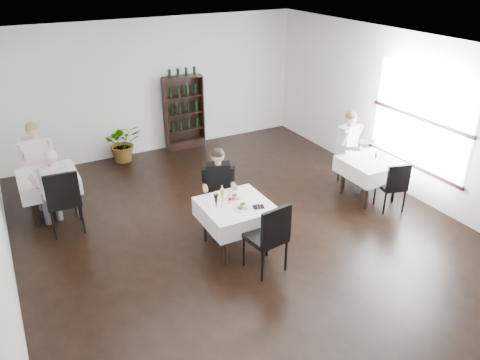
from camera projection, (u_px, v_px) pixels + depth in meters
name	position (u px, v px, depth m)	size (l,w,h in m)	color
room_shell	(253.00, 156.00, 6.97)	(9.00, 9.00, 9.00)	black
window_right	(420.00, 121.00, 8.45)	(0.06, 2.30, 1.85)	white
wine_shelf	(184.00, 113.00, 10.93)	(0.90, 0.28, 1.75)	black
main_table	(236.00, 212.00, 7.23)	(1.03, 1.03, 0.77)	black
left_table	(48.00, 182.00, 8.19)	(0.98, 0.98, 0.77)	black
right_table	(370.00, 167.00, 8.74)	(0.98, 0.98, 0.77)	black
potted_tree	(123.00, 143.00, 10.38)	(0.78, 0.67, 0.86)	#26561D
main_chair_far	(218.00, 197.00, 7.93)	(0.46, 0.46, 0.87)	black
main_chair_near	(269.00, 234.00, 6.64)	(0.57, 0.58, 1.11)	black
left_chair_far	(42.00, 169.00, 8.69)	(0.49, 0.50, 1.06)	black
left_chair_near	(63.00, 198.00, 7.58)	(0.56, 0.56, 1.15)	black
right_chair_far	(350.00, 160.00, 9.35)	(0.51, 0.52, 0.87)	black
right_chair_near	(394.00, 184.00, 8.31)	(0.53, 0.54, 0.94)	black
diner_main	(219.00, 184.00, 7.62)	(0.63, 0.66, 1.44)	#45464E
diner_left_far	(38.00, 157.00, 8.46)	(0.58, 0.58, 1.55)	#45464E
diner_left_near	(54.00, 183.00, 7.62)	(0.62, 0.66, 1.47)	#45464E
diner_right_far	(352.00, 144.00, 9.01)	(0.66, 0.71, 1.56)	#45464E
plate_far	(234.00, 198.00, 7.30)	(0.27, 0.27, 0.07)	white
plate_near	(242.00, 207.00, 7.04)	(0.26, 0.26, 0.07)	white
pilsner_dark	(216.00, 202.00, 6.97)	(0.07, 0.07, 0.30)	black
pilsner_lager	(222.00, 196.00, 7.12)	(0.07, 0.07, 0.31)	#B3902E
coke_bottle	(230.00, 198.00, 7.15)	(0.06, 0.06, 0.23)	silver
napkin_cutlery	(258.00, 207.00, 7.07)	(0.21, 0.19, 0.02)	black
pepper_mill	(376.00, 155.00, 8.75)	(0.04, 0.04, 0.09)	black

